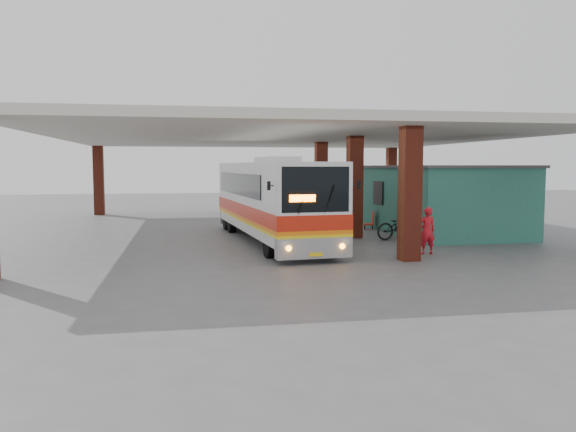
# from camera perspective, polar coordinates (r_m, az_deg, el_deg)

# --- Properties ---
(ground) EXTENTS (90.00, 90.00, 0.00)m
(ground) POSITION_cam_1_polar(r_m,az_deg,el_deg) (20.79, 1.26, -3.41)
(ground) COLOR #515154
(ground) RESTS_ON ground
(brick_columns) EXTENTS (20.10, 21.60, 4.35)m
(brick_columns) POSITION_cam_1_polar(r_m,az_deg,el_deg) (25.76, 2.11, 3.09)
(brick_columns) COLOR maroon
(brick_columns) RESTS_ON ground
(canopy_roof) EXTENTS (21.00, 23.00, 0.30)m
(canopy_roof) POSITION_cam_1_polar(r_m,az_deg,el_deg) (27.07, -0.51, 8.11)
(canopy_roof) COLOR beige
(canopy_roof) RESTS_ON brick_columns
(shop_building) EXTENTS (5.20, 8.20, 3.11)m
(shop_building) POSITION_cam_1_polar(r_m,az_deg,el_deg) (26.85, 15.32, 1.68)
(shop_building) COLOR #2C7062
(shop_building) RESTS_ON ground
(coach_bus) EXTENTS (3.48, 11.94, 3.43)m
(coach_bus) POSITION_cam_1_polar(r_m,az_deg,el_deg) (22.90, -1.75, 1.66)
(coach_bus) COLOR silver
(coach_bus) RESTS_ON ground
(motorcycle) EXTENTS (2.25, 1.06, 1.14)m
(motorcycle) POSITION_cam_1_polar(r_m,az_deg,el_deg) (23.97, 11.34, -1.01)
(motorcycle) COLOR black
(motorcycle) RESTS_ON ground
(pedestrian) EXTENTS (0.61, 0.41, 1.65)m
(pedestrian) POSITION_cam_1_polar(r_m,az_deg,el_deg) (20.16, 13.94, -1.46)
(pedestrian) COLOR red
(pedestrian) RESTS_ON ground
(red_chair) EXTENTS (0.56, 0.56, 0.88)m
(red_chair) POSITION_cam_1_polar(r_m,az_deg,el_deg) (27.57, 8.41, -0.52)
(red_chair) COLOR red
(red_chair) RESTS_ON ground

